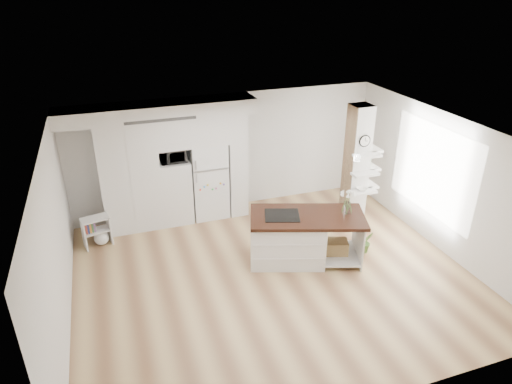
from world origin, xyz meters
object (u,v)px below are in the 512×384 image
at_px(kitchen_island, 293,237).
at_px(refrigerator, 208,180).
at_px(bookshelf, 98,233).
at_px(floor_plant_a, 366,242).

bearing_deg(kitchen_island, refrigerator, 133.80).
relative_size(bookshelf, floor_plant_a, 1.37).
height_order(refrigerator, floor_plant_a, refrigerator).
height_order(kitchen_island, floor_plant_a, kitchen_island).
relative_size(refrigerator, bookshelf, 2.78).
relative_size(kitchen_island, floor_plant_a, 5.07).
bearing_deg(floor_plant_a, bookshelf, 158.22).
bearing_deg(bookshelf, refrigerator, -0.56).
bearing_deg(kitchen_island, bookshelf, 172.26).
bearing_deg(bookshelf, kitchen_island, -39.63).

